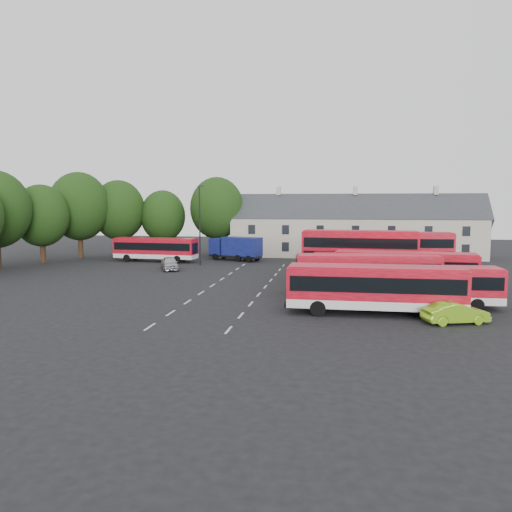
% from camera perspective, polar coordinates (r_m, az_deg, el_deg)
% --- Properties ---
extents(ground, '(140.00, 140.00, 0.00)m').
position_cam_1_polar(ground, '(45.02, -5.62, -3.77)').
color(ground, black).
rests_on(ground, ground).
extents(lane_markings, '(5.15, 33.80, 0.01)m').
position_cam_1_polar(lane_markings, '(46.39, -1.99, -3.45)').
color(lane_markings, beige).
rests_on(lane_markings, ground).
extents(treeline, '(29.92, 32.59, 12.01)m').
position_cam_1_polar(treeline, '(70.04, -18.22, 4.94)').
color(treeline, black).
rests_on(treeline, ground).
extents(terrace_houses, '(35.70, 7.13, 10.06)m').
position_cam_1_polar(terrace_houses, '(73.05, 11.19, 2.94)').
color(terrace_houses, beige).
rests_on(terrace_houses, ground).
extents(bus_row_a, '(11.93, 2.84, 3.37)m').
position_cam_1_polar(bus_row_a, '(35.25, 13.41, -3.30)').
color(bus_row_a, silver).
rests_on(bus_row_a, ground).
extents(bus_row_b, '(10.92, 2.91, 3.06)m').
position_cam_1_polar(bus_row_b, '(38.54, 18.59, -2.94)').
color(bus_row_b, silver).
rests_on(bus_row_b, ground).
extents(bus_row_c, '(12.14, 4.22, 3.36)m').
position_cam_1_polar(bus_row_c, '(43.02, 12.59, -1.62)').
color(bus_row_c, silver).
rests_on(bus_row_c, ground).
extents(bus_row_d, '(12.29, 4.19, 3.41)m').
position_cam_1_polar(bus_row_d, '(45.65, 16.59, -1.26)').
color(bus_row_d, silver).
rests_on(bus_row_d, ground).
extents(bus_row_e, '(10.58, 3.64, 2.93)m').
position_cam_1_polar(bus_row_e, '(48.96, 12.69, -1.02)').
color(bus_row_e, silver).
rests_on(bus_row_e, ground).
extents(bus_dd_south, '(12.01, 3.82, 4.84)m').
position_cam_1_polar(bus_dd_south, '(53.08, 11.75, 0.62)').
color(bus_dd_south, silver).
rests_on(bus_dd_south, ground).
extents(bus_dd_north, '(11.15, 3.23, 4.52)m').
position_cam_1_polar(bus_dd_north, '(57.04, 16.19, 0.68)').
color(bus_dd_north, silver).
rests_on(bus_dd_north, ground).
extents(bus_north, '(11.26, 3.48, 3.13)m').
position_cam_1_polar(bus_north, '(66.97, -11.42, 0.97)').
color(bus_north, silver).
rests_on(bus_north, ground).
extents(box_truck, '(7.58, 4.79, 3.17)m').
position_cam_1_polar(box_truck, '(66.98, -2.30, 1.00)').
color(box_truck, black).
rests_on(box_truck, ground).
extents(silver_car, '(3.46, 4.78, 1.51)m').
position_cam_1_polar(silver_car, '(58.46, -9.82, -0.83)').
color(silver_car, '#B5B7BD').
rests_on(silver_car, ground).
extents(lime_car, '(4.40, 2.71, 1.37)m').
position_cam_1_polar(lime_car, '(34.41, 21.85, -6.06)').
color(lime_car, '#81BF1D').
rests_on(lime_car, ground).
extents(lamppost, '(0.67, 0.46, 9.87)m').
position_cam_1_polar(lamppost, '(61.96, -6.43, 3.79)').
color(lamppost, black).
rests_on(lamppost, ground).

